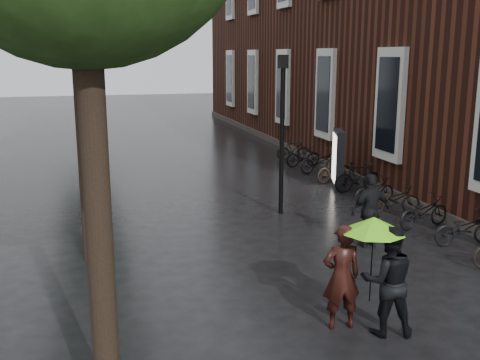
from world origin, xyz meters
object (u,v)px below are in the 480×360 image
object	(u,v)px
pedestrian_walking	(371,210)
parked_bicycles	(367,184)
ad_lightbox	(338,159)
lamp_post	(282,119)
person_burgundy	(341,277)
person_black	(388,280)

from	to	relation	value
pedestrian_walking	parked_bicycles	xyz separation A→B (m)	(2.21, 4.23, -0.45)
parked_bicycles	ad_lightbox	world-z (taller)	ad_lightbox
parked_bicycles	ad_lightbox	bearing A→B (deg)	99.27
pedestrian_walking	lamp_post	bearing A→B (deg)	-78.59
parked_bicycles	ad_lightbox	distance (m)	1.78
person_burgundy	ad_lightbox	size ratio (longest dim) A/B	0.92
pedestrian_walking	ad_lightbox	distance (m)	6.21
pedestrian_walking	parked_bicycles	size ratio (longest dim) A/B	0.13
lamp_post	person_black	bearing A→B (deg)	-96.00
pedestrian_walking	person_black	bearing A→B (deg)	58.11
person_burgundy	parked_bicycles	xyz separation A→B (m)	(4.73, 7.84, -0.47)
parked_bicycles	lamp_post	bearing A→B (deg)	-164.40
person_burgundy	ad_lightbox	world-z (taller)	ad_lightbox
person_black	ad_lightbox	distance (m)	10.61
parked_bicycles	pedestrian_walking	bearing A→B (deg)	-117.61
person_black	parked_bicycles	xyz separation A→B (m)	(4.08, 8.24, -0.49)
pedestrian_walking	person_burgundy	bearing A→B (deg)	48.21
parked_bicycles	lamp_post	size ratio (longest dim) A/B	3.07
person_burgundy	person_black	size ratio (longest dim) A/B	0.98
parked_bicycles	ad_lightbox	xyz separation A→B (m)	(-0.27, 1.66, 0.56)
person_black	lamp_post	world-z (taller)	lamp_post
person_black	ad_lightbox	size ratio (longest dim) A/B	0.94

